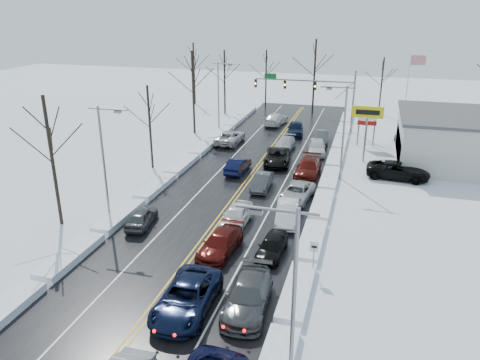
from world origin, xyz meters
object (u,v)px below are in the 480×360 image
(traffic_signal_mast, at_px, (315,89))
(flagpole, at_px, (409,87))
(oncoming_car_0, at_px, (238,172))
(tires_plus_sign, at_px, (367,116))

(traffic_signal_mast, bearing_deg, flagpole, 9.73)
(traffic_signal_mast, xyz_separation_m, oncoming_car_0, (-5.02, -18.94, -5.48))
(oncoming_car_0, bearing_deg, flagpole, -126.11)
(tires_plus_sign, relative_size, flagpole, 0.60)
(tires_plus_sign, bearing_deg, traffic_signal_mast, 120.46)
(traffic_signal_mast, relative_size, flagpole, 1.33)
(traffic_signal_mast, height_order, tires_plus_sign, traffic_signal_mast)
(traffic_signal_mast, distance_m, tires_plus_sign, 13.92)
(traffic_signal_mast, distance_m, flagpole, 11.90)
(flagpole, bearing_deg, oncoming_car_0, -128.64)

